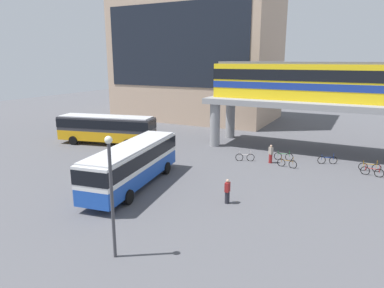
% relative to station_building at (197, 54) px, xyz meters
% --- Properties ---
extents(ground_plane, '(120.00, 120.00, 0.00)m').
position_rel_station_building_xyz_m(ground_plane, '(9.74, -21.27, -10.25)').
color(ground_plane, '#515156').
extents(station_building, '(24.58, 14.50, 20.49)m').
position_rel_station_building_xyz_m(station_building, '(0.00, 0.00, 0.00)').
color(station_building, tan).
rests_on(station_building, ground_plane).
extents(elevated_platform, '(27.29, 6.34, 5.30)m').
position_rel_station_building_xyz_m(elevated_platform, '(22.85, -14.24, -5.72)').
color(elevated_platform, gray).
rests_on(elevated_platform, ground_plane).
extents(train, '(22.92, 2.96, 3.84)m').
position_rel_station_building_xyz_m(train, '(21.21, -14.24, -2.98)').
color(train, yellow).
rests_on(train, elevated_platform).
extents(bus_main, '(4.17, 11.30, 3.22)m').
position_rel_station_building_xyz_m(bus_main, '(9.97, -30.98, -8.26)').
color(bus_main, '#1E4CB2').
rests_on(bus_main, ground_plane).
extents(bus_secondary, '(11.33, 4.96, 3.22)m').
position_rel_station_building_xyz_m(bus_secondary, '(-0.79, -21.42, -8.26)').
color(bus_secondary, orange).
rests_on(bus_secondary, ground_plane).
extents(bicycle_blue, '(1.67, 0.76, 1.04)m').
position_rel_station_building_xyz_m(bicycle_blue, '(22.37, -18.14, -9.89)').
color(bicycle_blue, black).
rests_on(bicycle_blue, ground_plane).
extents(bicycle_brown, '(1.79, 0.25, 1.04)m').
position_rel_station_building_xyz_m(bicycle_brown, '(19.28, -20.90, -9.89)').
color(bicycle_brown, black).
rests_on(bicycle_brown, ground_plane).
extents(bicycle_silver, '(1.68, 0.73, 1.04)m').
position_rel_station_building_xyz_m(bicycle_silver, '(15.31, -20.71, -9.89)').
color(bicycle_silver, black).
rests_on(bicycle_silver, ground_plane).
extents(bicycle_red, '(1.77, 0.38, 1.04)m').
position_rel_station_building_xyz_m(bicycle_red, '(26.04, -20.07, -9.89)').
color(bicycle_red, black).
rests_on(bicycle_red, ground_plane).
extents(bicycle_orange, '(1.78, 0.28, 1.04)m').
position_rel_station_building_xyz_m(bicycle_orange, '(25.86, -18.78, -9.89)').
color(bicycle_orange, black).
rests_on(bicycle_orange, ground_plane).
extents(bicycle_green, '(1.77, 0.39, 1.04)m').
position_rel_station_building_xyz_m(bicycle_green, '(18.50, -18.74, -9.89)').
color(bicycle_green, black).
rests_on(bicycle_green, ground_plane).
extents(pedestrian_by_bike_rack, '(0.32, 0.41, 1.69)m').
position_rel_station_building_xyz_m(pedestrian_by_bike_rack, '(17.43, -30.73, -9.46)').
color(pedestrian_by_bike_rack, '#26262D').
rests_on(pedestrian_by_bike_rack, ground_plane).
extents(pedestrian_near_building, '(0.48, 0.45, 1.73)m').
position_rel_station_building_xyz_m(pedestrian_near_building, '(17.63, -20.25, -9.44)').
color(pedestrian_near_building, maroon).
rests_on(pedestrian_near_building, ground_plane).
extents(lamp_post, '(0.36, 0.36, 6.04)m').
position_rel_station_building_xyz_m(lamp_post, '(14.93, -39.24, -6.67)').
color(lamp_post, '#3F3F44').
rests_on(lamp_post, ground_plane).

